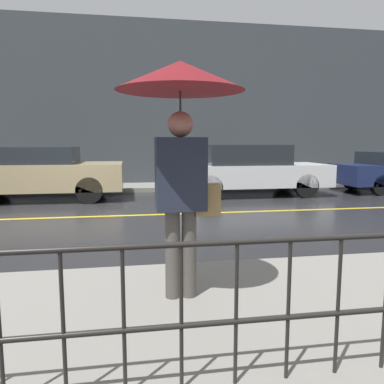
% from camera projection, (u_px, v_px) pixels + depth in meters
% --- Properties ---
extents(ground_plane, '(80.00, 80.00, 0.00)m').
position_uv_depth(ground_plane, '(74.00, 217.00, 8.17)').
color(ground_plane, '#262628').
extents(sidewalk_far, '(28.00, 1.75, 0.14)m').
position_uv_depth(sidewalk_far, '(94.00, 188.00, 12.85)').
color(sidewalk_far, gray).
rests_on(sidewalk_far, ground_plane).
extents(lane_marking, '(25.20, 0.12, 0.01)m').
position_uv_depth(lane_marking, '(74.00, 217.00, 8.17)').
color(lane_marking, gold).
rests_on(lane_marking, ground_plane).
extents(building_storefront, '(28.00, 0.30, 6.03)m').
position_uv_depth(building_storefront, '(94.00, 104.00, 13.47)').
color(building_storefront, '#383D42').
rests_on(building_storefront, ground_plane).
extents(pedestrian, '(1.17, 1.17, 2.20)m').
position_uv_depth(pedestrian, '(181.00, 109.00, 3.39)').
color(pedestrian, '#4C4742').
rests_on(pedestrian, sidewalk_near).
extents(car_tan, '(4.58, 1.91, 1.50)m').
position_uv_depth(car_tan, '(38.00, 172.00, 10.54)').
color(car_tan, tan).
rests_on(car_tan, ground_plane).
extents(car_white, '(4.69, 1.87, 1.56)m').
position_uv_depth(car_white, '(249.00, 169.00, 11.55)').
color(car_white, silver).
rests_on(car_white, ground_plane).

